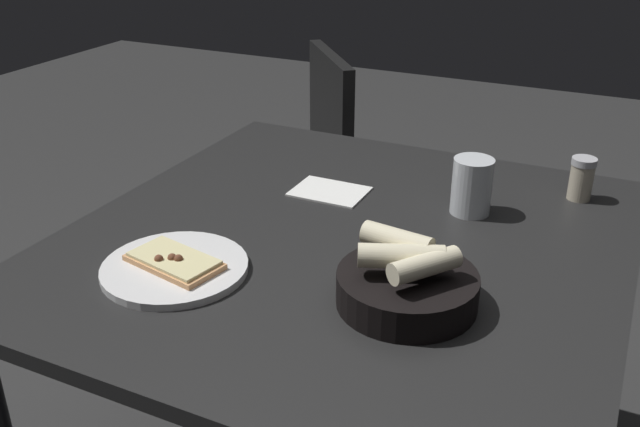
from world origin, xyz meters
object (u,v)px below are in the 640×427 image
(dining_table, at_px, (345,263))
(beer_glass, at_px, (471,189))
(pepper_shaker, at_px, (581,181))
(pizza_plate, at_px, (175,267))
(bread_basket, at_px, (408,284))
(chair_near, at_px, (294,171))

(dining_table, height_order, beer_glass, beer_glass)
(beer_glass, bearing_deg, dining_table, -131.07)
(dining_table, height_order, pepper_shaker, pepper_shaker)
(dining_table, relative_size, beer_glass, 9.19)
(pizza_plate, distance_m, pepper_shaker, 0.88)
(dining_table, xyz_separation_m, bread_basket, (0.19, -0.17, 0.10))
(pepper_shaker, bearing_deg, chair_near, 157.88)
(pizza_plate, bearing_deg, chair_near, 105.92)
(pizza_plate, bearing_deg, pepper_shaker, 46.56)
(pizza_plate, xyz_separation_m, bread_basket, (0.41, 0.08, 0.03))
(pizza_plate, distance_m, chair_near, 1.06)
(dining_table, relative_size, pizza_plate, 4.18)
(dining_table, bearing_deg, pizza_plate, -131.07)
(bread_basket, xyz_separation_m, beer_glass, (0.00, 0.39, 0.01))
(pizza_plate, relative_size, pepper_shaker, 2.76)
(dining_table, bearing_deg, chair_near, 124.04)
(beer_glass, height_order, chair_near, chair_near)
(bread_basket, bearing_deg, dining_table, 136.89)
(dining_table, distance_m, pizza_plate, 0.34)
(beer_glass, bearing_deg, pepper_shaker, 40.88)
(bread_basket, relative_size, chair_near, 0.26)
(bread_basket, height_order, pepper_shaker, bread_basket)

